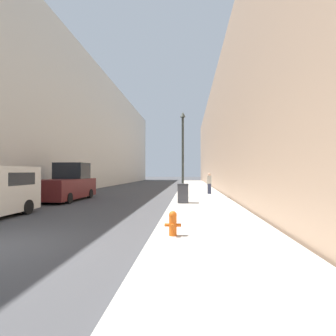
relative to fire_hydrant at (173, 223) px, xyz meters
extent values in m
cube|color=#B7B2A8|center=(1.24, 16.60, -0.41)|extent=(3.67, 60.00, 0.13)
cube|color=beige|center=(-15.90, 24.60, 6.60)|extent=(12.00, 60.00, 14.15)
cube|color=#9E7F66|center=(9.17, 24.60, 5.59)|extent=(12.00, 60.00, 12.14)
cylinder|color=#D15614|center=(0.00, 0.01, -0.09)|extent=(0.21, 0.21, 0.52)
sphere|color=#D15614|center=(0.00, 0.01, 0.21)|extent=(0.22, 0.22, 0.22)
cylinder|color=#D15614|center=(0.00, 0.01, 0.27)|extent=(0.06, 0.06, 0.05)
cylinder|color=#D15614|center=(0.00, -0.16, -0.06)|extent=(0.11, 0.12, 0.11)
cylinder|color=#D15614|center=(-0.16, 0.01, -0.06)|extent=(0.12, 0.09, 0.09)
cylinder|color=#D15614|center=(0.16, 0.01, -0.06)|extent=(0.12, 0.09, 0.09)
cube|color=#3D3D42|center=(0.11, 7.58, 0.16)|extent=(0.59, 0.63, 0.96)
cube|color=#2D2D31|center=(0.11, 7.58, 0.68)|extent=(0.61, 0.65, 0.08)
cylinder|color=black|center=(-0.14, 7.85, -0.27)|extent=(0.05, 0.16, 0.16)
cylinder|color=black|center=(0.36, 7.85, -0.27)|extent=(0.05, 0.16, 0.16)
cylinder|color=#2D332D|center=(0.02, 10.61, -0.22)|extent=(0.30, 0.30, 0.25)
cylinder|color=#2D332D|center=(0.02, 10.61, 2.38)|extent=(0.16, 0.16, 5.45)
cone|color=#2D332D|center=(0.02, 10.61, 5.28)|extent=(0.37, 0.37, 0.37)
cube|color=black|center=(-7.61, 3.48, 1.09)|extent=(2.06, 1.76, 0.54)
cylinder|color=black|center=(-6.66, 3.90, -0.16)|extent=(0.24, 0.64, 0.64)
cube|color=#561919|center=(-7.61, 9.44, 0.31)|extent=(2.14, 5.34, 1.22)
cube|color=black|center=(-7.61, 10.38, 1.47)|extent=(1.97, 1.71, 1.09)
cylinder|color=black|center=(-8.61, 11.10, -0.16)|extent=(0.24, 0.64, 0.64)
cylinder|color=black|center=(-6.61, 11.10, -0.16)|extent=(0.24, 0.64, 0.64)
cylinder|color=black|center=(-8.61, 7.79, -0.16)|extent=(0.24, 0.64, 0.64)
cylinder|color=black|center=(-6.61, 7.79, -0.16)|extent=(0.24, 0.64, 0.64)
cube|color=#2D3347|center=(2.04, 13.81, 0.05)|extent=(0.28, 0.20, 0.80)
cube|color=#B7B2A3|center=(2.04, 13.81, 0.77)|extent=(0.33, 0.20, 0.63)
sphere|color=tan|center=(2.04, 13.81, 1.20)|extent=(0.22, 0.22, 0.22)
camera|label=1|loc=(0.44, -7.08, 1.37)|focal=28.00mm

